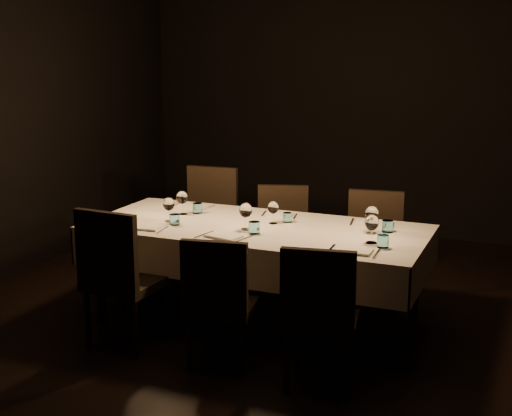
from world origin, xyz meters
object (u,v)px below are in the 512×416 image
at_px(chair_near_center, 219,296).
at_px(chair_far_right, 373,244).
at_px(chair_near_left, 119,273).
at_px(chair_near_right, 320,310).
at_px(chair_far_center, 282,234).
at_px(dining_table, 256,236).
at_px(chair_far_left, 208,218).

bearing_deg(chair_near_center, chair_far_right, -122.14).
distance_m(chair_near_left, chair_near_right, 1.47).
height_order(chair_near_left, chair_far_center, chair_near_left).
height_order(dining_table, chair_near_left, chair_near_left).
relative_size(chair_near_left, chair_near_right, 1.09).
relative_size(chair_near_right, chair_far_left, 0.93).
height_order(chair_near_center, chair_far_left, chair_far_left).
xyz_separation_m(dining_table, chair_near_center, (0.08, -0.83, -0.19)).
height_order(chair_far_left, chair_far_right, chair_far_left).
height_order(chair_near_left, chair_far_right, chair_near_left).
height_order(chair_far_center, chair_far_right, chair_far_right).
distance_m(chair_near_center, chair_far_left, 1.91).
bearing_deg(chair_far_right, chair_near_center, -119.79).
bearing_deg(chair_far_center, chair_far_right, -21.78).
bearing_deg(chair_far_right, dining_table, -142.35).
relative_size(dining_table, chair_far_left, 2.52).
bearing_deg(chair_far_center, chair_near_right, -80.42).
height_order(dining_table, chair_near_right, chair_near_right).
height_order(chair_near_center, chair_near_right, chair_near_right).
distance_m(chair_near_center, chair_far_right, 1.68).
distance_m(dining_table, chair_far_left, 1.20).
height_order(dining_table, chair_far_right, chair_far_right).
bearing_deg(chair_far_right, chair_far_left, 167.96).
bearing_deg(chair_near_center, chair_far_left, -71.18).
distance_m(chair_near_center, chair_far_center, 1.61).
distance_m(chair_near_left, chair_far_left, 1.65).
distance_m(chair_near_left, chair_far_center, 1.69).
bearing_deg(dining_table, chair_near_center, -84.13).
distance_m(dining_table, chair_near_left, 1.06).
xyz_separation_m(chair_near_left, chair_near_right, (1.47, -0.06, -0.04)).
height_order(chair_near_center, chair_far_right, chair_far_right).
relative_size(chair_far_left, chair_far_center, 1.11).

